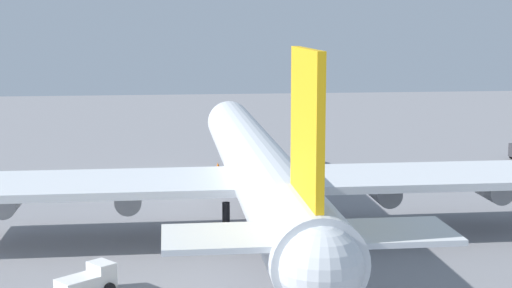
% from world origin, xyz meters
% --- Properties ---
extents(ground_plane, '(271.73, 271.73, 0.00)m').
position_xyz_m(ground_plane, '(0.00, 0.00, 0.00)').
color(ground_plane, gray).
extents(cargo_airplane, '(67.93, 61.72, 18.09)m').
position_xyz_m(cargo_airplane, '(-0.58, -0.00, 6.04)').
color(cargo_airplane, silver).
rests_on(cargo_airplane, ground_plane).
extents(catering_truck, '(4.13, 4.45, 2.22)m').
position_xyz_m(catering_truck, '(-17.14, 14.22, 1.10)').
color(catering_truck, white).
rests_on(catering_truck, ground_plane).
extents(safety_cone_nose, '(0.55, 0.55, 0.78)m').
position_xyz_m(safety_cone_nose, '(30.57, 1.59, 0.39)').
color(safety_cone_nose, orange).
rests_on(safety_cone_nose, ground_plane).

